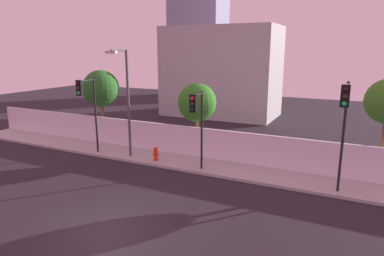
{
  "coord_description": "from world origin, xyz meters",
  "views": [
    {
      "loc": [
        7.73,
        -8.71,
        6.56
      ],
      "look_at": [
        0.28,
        6.5,
        2.65
      ],
      "focal_mm": 32.05,
      "sensor_mm": 36.0,
      "label": 1
    }
  ],
  "objects_px": {
    "fire_hydrant": "(156,153)",
    "roadside_tree_midleft": "(197,103)",
    "street_lamp_curbside": "(126,95)",
    "roadside_tree_leftmost": "(101,89)",
    "traffic_light_left": "(197,115)",
    "traffic_light_right": "(87,100)",
    "traffic_light_center": "(344,116)"
  },
  "relations": [
    {
      "from": "traffic_light_center",
      "to": "roadside_tree_leftmost",
      "type": "distance_m",
      "value": 16.58
    },
    {
      "from": "street_lamp_curbside",
      "to": "traffic_light_left",
      "type": "bearing_deg",
      "value": -7.58
    },
    {
      "from": "fire_hydrant",
      "to": "traffic_light_right",
      "type": "bearing_deg",
      "value": -167.87
    },
    {
      "from": "traffic_light_left",
      "to": "roadside_tree_leftmost",
      "type": "height_order",
      "value": "roadside_tree_leftmost"
    },
    {
      "from": "traffic_light_left",
      "to": "roadside_tree_leftmost",
      "type": "distance_m",
      "value": 9.97
    },
    {
      "from": "fire_hydrant",
      "to": "roadside_tree_leftmost",
      "type": "relative_size",
      "value": 0.16
    },
    {
      "from": "street_lamp_curbside",
      "to": "fire_hydrant",
      "type": "relative_size",
      "value": 7.84
    },
    {
      "from": "traffic_light_left",
      "to": "roadside_tree_midleft",
      "type": "height_order",
      "value": "roadside_tree_midleft"
    },
    {
      "from": "traffic_light_center",
      "to": "roadside_tree_leftmost",
      "type": "height_order",
      "value": "traffic_light_center"
    },
    {
      "from": "traffic_light_right",
      "to": "street_lamp_curbside",
      "type": "xyz_separation_m",
      "value": [
        2.33,
        0.73,
        0.37
      ]
    },
    {
      "from": "traffic_light_right",
      "to": "roadside_tree_midleft",
      "type": "bearing_deg",
      "value": 33.22
    },
    {
      "from": "traffic_light_right",
      "to": "traffic_light_center",
      "type": "bearing_deg",
      "value": -0.22
    },
    {
      "from": "traffic_light_left",
      "to": "fire_hydrant",
      "type": "bearing_deg",
      "value": 165.0
    },
    {
      "from": "street_lamp_curbside",
      "to": "roadside_tree_midleft",
      "type": "distance_m",
      "value": 4.4
    },
    {
      "from": "street_lamp_curbside",
      "to": "roadside_tree_leftmost",
      "type": "distance_m",
      "value": 5.27
    },
    {
      "from": "traffic_light_right",
      "to": "street_lamp_curbside",
      "type": "distance_m",
      "value": 2.47
    },
    {
      "from": "fire_hydrant",
      "to": "roadside_tree_midleft",
      "type": "xyz_separation_m",
      "value": [
        1.39,
        2.75,
        2.71
      ]
    },
    {
      "from": "traffic_light_left",
      "to": "roadside_tree_leftmost",
      "type": "xyz_separation_m",
      "value": [
        -9.3,
        3.57,
        0.53
      ]
    },
    {
      "from": "traffic_light_center",
      "to": "fire_hydrant",
      "type": "height_order",
      "value": "traffic_light_center"
    },
    {
      "from": "street_lamp_curbside",
      "to": "fire_hydrant",
      "type": "xyz_separation_m",
      "value": [
        1.84,
        0.17,
        -3.37
      ]
    },
    {
      "from": "traffic_light_center",
      "to": "roadside_tree_leftmost",
      "type": "xyz_separation_m",
      "value": [
        -16.17,
        3.7,
        -0.04
      ]
    },
    {
      "from": "street_lamp_curbside",
      "to": "fire_hydrant",
      "type": "distance_m",
      "value": 3.84
    },
    {
      "from": "traffic_light_center",
      "to": "traffic_light_right",
      "type": "relative_size",
      "value": 1.08
    },
    {
      "from": "traffic_light_left",
      "to": "traffic_light_right",
      "type": "distance_m",
      "value": 7.25
    },
    {
      "from": "traffic_light_right",
      "to": "street_lamp_curbside",
      "type": "relative_size",
      "value": 0.73
    },
    {
      "from": "traffic_light_center",
      "to": "roadside_tree_midleft",
      "type": "height_order",
      "value": "traffic_light_center"
    },
    {
      "from": "traffic_light_left",
      "to": "street_lamp_curbside",
      "type": "distance_m",
      "value": 5.0
    },
    {
      "from": "traffic_light_center",
      "to": "roadside_tree_leftmost",
      "type": "relative_size",
      "value": 0.99
    },
    {
      "from": "fire_hydrant",
      "to": "roadside_tree_leftmost",
      "type": "bearing_deg",
      "value": 156.2
    },
    {
      "from": "fire_hydrant",
      "to": "roadside_tree_midleft",
      "type": "bearing_deg",
      "value": 63.11
    },
    {
      "from": "traffic_light_right",
      "to": "fire_hydrant",
      "type": "xyz_separation_m",
      "value": [
        4.17,
        0.9,
        -3.0
      ]
    },
    {
      "from": "street_lamp_curbside",
      "to": "roadside_tree_leftmost",
      "type": "bearing_deg",
      "value": 146.38
    }
  ]
}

